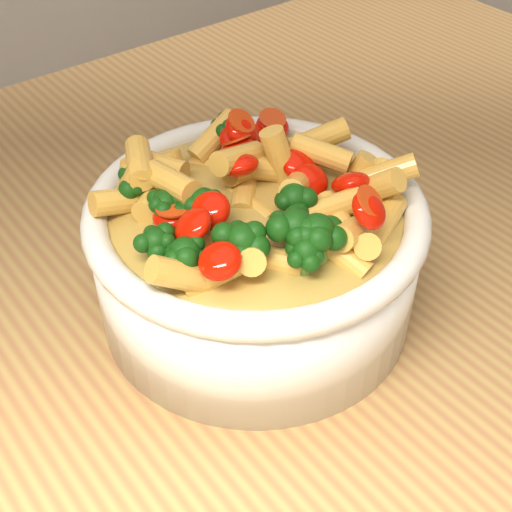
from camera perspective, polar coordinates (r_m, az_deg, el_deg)
table at (r=0.71m, az=-0.48°, el=-4.49°), size 1.20×0.80×0.90m
serving_bowl at (r=0.54m, az=0.00°, el=0.11°), size 0.25×0.25×0.11m
pasta_salad at (r=0.50m, az=0.00°, el=5.92°), size 0.20×0.20×0.04m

